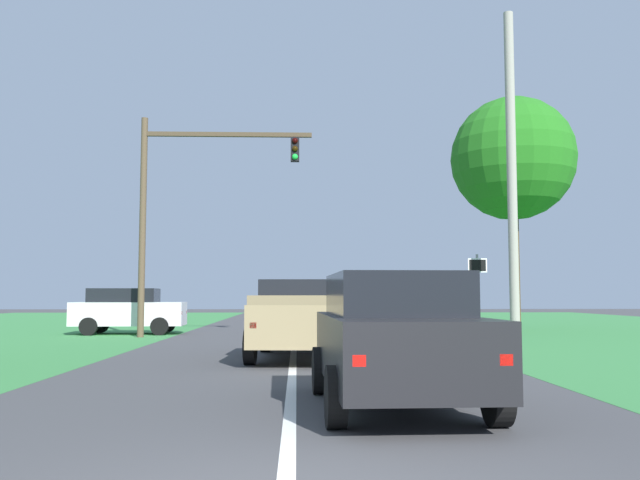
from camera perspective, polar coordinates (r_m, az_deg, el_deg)
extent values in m
plane|color=#424244|center=(15.97, -2.25, -10.04)|extent=(120.00, 120.00, 0.00)
cube|color=black|center=(9.51, 6.30, -8.89)|extent=(2.02, 4.54, 0.88)
cube|color=black|center=(9.70, 6.03, -4.49)|extent=(1.74, 2.83, 0.58)
cube|color=red|center=(7.22, 3.24, -9.93)|extent=(0.14, 0.06, 0.12)
cube|color=red|center=(7.56, 15.10, -9.54)|extent=(0.14, 0.06, 0.12)
cylinder|color=black|center=(10.82, 0.01, -10.74)|extent=(0.25, 0.73, 0.72)
cylinder|color=black|center=(11.10, 9.93, -10.51)|extent=(0.25, 0.73, 0.72)
cylinder|color=black|center=(8.07, 1.31, -12.84)|extent=(0.25, 0.73, 0.72)
cylinder|color=black|center=(8.44, 14.46, -12.33)|extent=(0.25, 0.73, 0.72)
cube|color=tan|center=(16.91, -1.66, -6.83)|extent=(2.31, 5.62, 0.91)
cube|color=black|center=(16.63, -1.70, -4.32)|extent=(1.89, 2.19, 0.56)
cube|color=#8F7D56|center=(15.19, -1.97, -4.98)|extent=(2.03, 2.20, 0.20)
cube|color=red|center=(14.26, -5.55, -7.04)|extent=(0.14, 0.07, 0.12)
cube|color=red|center=(14.16, 1.18, -7.08)|extent=(0.14, 0.07, 0.12)
cylinder|color=black|center=(18.72, -4.53, -8.00)|extent=(0.28, 0.81, 0.80)
cylinder|color=black|center=(18.63, 1.74, -8.03)|extent=(0.28, 0.81, 0.80)
cylinder|color=black|center=(15.32, -5.80, -8.75)|extent=(0.28, 0.81, 0.80)
cylinder|color=black|center=(15.21, 1.88, -8.80)|extent=(0.28, 0.81, 0.80)
cylinder|color=brown|center=(26.03, -14.47, 1.11)|extent=(0.24, 0.24, 8.08)
cube|color=#4C3D2B|center=(26.10, -7.58, 8.64)|extent=(6.20, 0.16, 0.16)
cube|color=black|center=(25.86, -2.08, 7.48)|extent=(0.32, 0.28, 0.90)
sphere|color=black|center=(25.78, -2.08, 8.20)|extent=(0.22, 0.22, 0.22)
sphere|color=black|center=(25.71, -2.08, 7.55)|extent=(0.22, 0.22, 0.22)
sphere|color=#1ED83F|center=(25.65, -2.08, 6.90)|extent=(0.22, 0.22, 0.22)
cylinder|color=gray|center=(22.05, 12.92, -4.79)|extent=(0.08, 0.08, 2.80)
cube|color=white|center=(22.04, 12.90, -2.06)|extent=(0.60, 0.03, 0.44)
cube|color=black|center=(22.02, 12.91, -2.06)|extent=(0.52, 0.01, 0.36)
cylinder|color=#4C351E|center=(30.73, 15.87, -2.17)|extent=(0.36, 0.36, 5.44)
sphere|color=#226E1B|center=(31.27, 15.68, 6.51)|extent=(5.35, 5.35, 5.35)
cube|color=silver|center=(28.16, -15.50, -5.90)|extent=(4.33, 1.96, 0.91)
cube|color=black|center=(28.20, -15.89, -4.42)|extent=(2.62, 1.68, 0.54)
cube|color=red|center=(27.08, -11.42, -5.94)|extent=(0.06, 0.14, 0.12)
cube|color=red|center=(28.56, -11.03, -5.87)|extent=(0.06, 0.14, 0.12)
cylinder|color=black|center=(27.59, -18.61, -6.80)|extent=(0.69, 0.24, 0.68)
cylinder|color=black|center=(29.35, -17.72, -6.68)|extent=(0.69, 0.24, 0.68)
cylinder|color=black|center=(27.05, -13.13, -6.97)|extent=(0.69, 0.24, 0.68)
cylinder|color=black|center=(28.84, -12.56, -6.82)|extent=(0.69, 0.24, 0.68)
cylinder|color=#9E998E|center=(20.92, 15.59, 5.02)|extent=(0.28, 0.28, 9.90)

